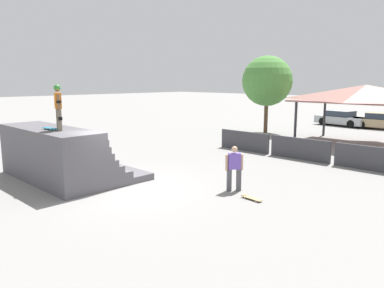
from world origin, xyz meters
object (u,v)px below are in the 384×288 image
(skater_on_deck, at_px, (58,104))
(skateboard_on_ground, at_px, (251,198))
(tree_beside_pavilion, at_px, (267,81))
(skateboard_on_deck, at_px, (51,128))
(parked_car_tan, at_px, (382,121))
(bystander_walking, at_px, (234,166))
(parked_car_silver, at_px, (342,119))

(skater_on_deck, distance_m, skateboard_on_ground, 7.46)
(tree_beside_pavilion, bearing_deg, skater_on_deck, -81.61)
(skateboard_on_deck, height_order, tree_beside_pavilion, tree_beside_pavilion)
(skateboard_on_deck, relative_size, parked_car_tan, 0.18)
(skater_on_deck, xyz_separation_m, tree_beside_pavilion, (-2.51, 17.01, 0.77))
(tree_beside_pavilion, bearing_deg, parked_car_tan, 56.94)
(bystander_walking, relative_size, tree_beside_pavilion, 0.28)
(skater_on_deck, height_order, skateboard_on_deck, skater_on_deck)
(bystander_walking, relative_size, skateboard_on_ground, 2.00)
(tree_beside_pavilion, height_order, parked_car_silver, tree_beside_pavilion)
(skateboard_on_deck, xyz_separation_m, parked_car_tan, (3.17, 25.38, -1.49))
(skater_on_deck, height_order, skateboard_on_ground, skater_on_deck)
(tree_beside_pavilion, distance_m, parked_car_tan, 10.28)
(parked_car_silver, bearing_deg, bystander_walking, -67.86)
(tree_beside_pavilion, distance_m, parked_car_silver, 9.01)
(skater_on_deck, relative_size, parked_car_silver, 0.37)
(bystander_walking, distance_m, parked_car_tan, 21.46)
(skateboard_on_ground, relative_size, parked_car_tan, 0.18)
(skateboard_on_ground, relative_size, tree_beside_pavilion, 0.14)
(skateboard_on_deck, xyz_separation_m, skateboard_on_ground, (6.26, 3.65, -2.04))
(skateboard_on_deck, height_order, parked_car_silver, skateboard_on_deck)
(skateboard_on_deck, xyz_separation_m, bystander_walking, (5.25, 4.03, -1.22))
(bystander_walking, bearing_deg, skateboard_on_deck, -15.20)
(tree_beside_pavilion, xyz_separation_m, parked_car_silver, (2.16, 8.17, -3.14))
(skater_on_deck, height_order, parked_car_silver, skater_on_deck)
(skateboard_on_ground, xyz_separation_m, parked_car_tan, (-3.09, 21.73, 0.54))
(skateboard_on_ground, height_order, parked_car_silver, parked_car_silver)
(skateboard_on_ground, xyz_separation_m, tree_beside_pavilion, (-8.43, 13.53, 3.69))
(skater_on_deck, xyz_separation_m, parked_car_silver, (-0.35, 25.18, -2.37))
(skateboard_on_ground, distance_m, parked_car_tan, 21.96)
(skateboard_on_deck, distance_m, tree_beside_pavilion, 17.40)
(skateboard_on_deck, bearing_deg, skater_on_deck, 20.46)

